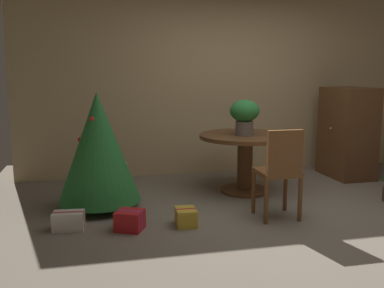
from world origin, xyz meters
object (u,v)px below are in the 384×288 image
at_px(round_dining_table, 245,151).
at_px(gift_box_cream, 68,221).
at_px(flower_vase, 244,114).
at_px(gift_box_red, 130,220).
at_px(wooden_chair_near, 280,169).
at_px(gift_box_gold, 186,217).
at_px(wooden_cabinet, 347,132).
at_px(holiday_tree, 98,147).

height_order(round_dining_table, gift_box_cream, round_dining_table).
xyz_separation_m(flower_vase, gift_box_red, (-1.47, -0.95, -0.89)).
relative_size(wooden_chair_near, gift_box_gold, 3.79).
distance_m(round_dining_table, wooden_cabinet, 1.75).
height_order(flower_vase, gift_box_gold, flower_vase).
bearing_deg(gift_box_cream, wooden_cabinet, 19.23).
height_order(flower_vase, gift_box_cream, flower_vase).
distance_m(wooden_chair_near, gift_box_cream, 2.13).
height_order(wooden_chair_near, gift_box_red, wooden_chair_near).
distance_m(wooden_chair_near, gift_box_gold, 1.06).
bearing_deg(round_dining_table, gift_box_cream, -157.52).
xyz_separation_m(round_dining_table, gift_box_gold, (-0.96, -1.00, -0.44)).
height_order(holiday_tree, gift_box_cream, holiday_tree).
height_order(wooden_chair_near, gift_box_gold, wooden_chair_near).
bearing_deg(wooden_chair_near, gift_box_cream, 175.37).
bearing_deg(flower_vase, wooden_cabinet, 16.31).
bearing_deg(flower_vase, gift_box_gold, -134.27).
distance_m(holiday_tree, wooden_cabinet, 3.53).
bearing_deg(wooden_cabinet, flower_vase, -163.69).
distance_m(round_dining_table, holiday_tree, 1.79).
distance_m(holiday_tree, gift_box_cream, 0.90).
distance_m(gift_box_red, wooden_cabinet, 3.55).
xyz_separation_m(wooden_chair_near, holiday_tree, (-1.77, 0.78, 0.15)).
height_order(holiday_tree, wooden_cabinet, holiday_tree).
distance_m(flower_vase, holiday_tree, 1.77).
height_order(wooden_chair_near, wooden_cabinet, wooden_cabinet).
xyz_separation_m(flower_vase, holiday_tree, (-1.73, -0.20, -0.31)).
relative_size(round_dining_table, gift_box_red, 3.54).
bearing_deg(wooden_cabinet, holiday_tree, -168.47).
bearing_deg(round_dining_table, holiday_tree, -171.91).
distance_m(gift_box_red, gift_box_gold, 0.55).
bearing_deg(wooden_chair_near, holiday_tree, 156.32).
height_order(round_dining_table, holiday_tree, holiday_tree).
bearing_deg(flower_vase, holiday_tree, -173.40).
xyz_separation_m(wooden_chair_near, gift_box_red, (-1.51, 0.03, -0.44)).
height_order(gift_box_cream, gift_box_gold, gift_box_cream).
distance_m(flower_vase, gift_box_gold, 1.60).
height_order(wooden_chair_near, holiday_tree, holiday_tree).
bearing_deg(gift_box_gold, round_dining_table, 46.09).
bearing_deg(gift_box_red, wooden_chair_near, -1.19).
height_order(round_dining_table, flower_vase, flower_vase).
bearing_deg(holiday_tree, gift_box_red, -70.53).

